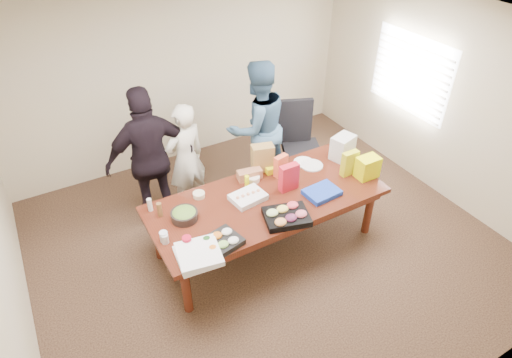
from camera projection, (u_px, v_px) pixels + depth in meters
floor at (266, 244)px, 5.58m from camera, size 5.50×5.00×0.02m
ceiling at (270, 30)px, 3.96m from camera, size 5.50×5.00×0.02m
wall_back at (182, 75)px, 6.52m from camera, size 5.50×0.04×2.70m
wall_front at (453, 327)px, 3.03m from camera, size 5.50×0.04×2.70m
wall_right at (442, 99)px, 5.87m from camera, size 0.04×5.00×2.70m
window_panel at (410, 74)px, 6.19m from camera, size 0.03×1.40×1.10m
window_blinds at (408, 75)px, 6.17m from camera, size 0.04×1.36×1.00m
conference_table at (267, 221)px, 5.35m from camera, size 2.80×1.20×0.75m
office_chair at (302, 147)px, 6.30m from camera, size 0.80×0.80×1.20m
person_center at (186, 159)px, 5.71m from camera, size 0.65×0.51×1.58m
person_right at (257, 127)px, 6.05m from camera, size 0.96×0.77×1.92m
person_left at (151, 159)px, 5.42m from camera, size 1.13×0.50×1.92m
veggie_tray at (220, 243)px, 4.48m from camera, size 0.48×0.41×0.06m
fruit_tray at (287, 217)px, 4.80m from camera, size 0.57×0.50×0.07m
sheet_cake at (248, 197)px, 5.08m from camera, size 0.42×0.34×0.07m
salad_bowl at (184, 215)px, 4.80m from camera, size 0.34×0.34×0.10m
chip_bag_blue at (322, 192)px, 5.16m from camera, size 0.42×0.32×0.06m
chip_bag_red at (289, 177)px, 5.16m from camera, size 0.24×0.10×0.34m
chip_bag_yellow at (349, 163)px, 5.42m from camera, size 0.22×0.09×0.33m
chip_bag_orange at (281, 166)px, 5.41m from camera, size 0.20×0.12×0.28m
mayo_jar at (264, 166)px, 5.53m from camera, size 0.09×0.09×0.13m
mustard_bottle at (247, 181)px, 5.25m from camera, size 0.07×0.07×0.16m
dressing_bottle at (160, 210)px, 4.82m from camera, size 0.06×0.06×0.18m
ranch_bottle at (150, 205)px, 4.90m from camera, size 0.07×0.07×0.16m
banana_bunch at (274, 168)px, 5.55m from camera, size 0.26×0.16×0.09m
bread_loaf at (250, 174)px, 5.40m from camera, size 0.32×0.18×0.12m
kraft_bag at (263, 158)px, 5.48m from camera, size 0.31×0.23×0.36m
red_cup at (187, 242)px, 4.45m from camera, size 0.10×0.10×0.13m
clear_cup_a at (164, 237)px, 4.52m from camera, size 0.10×0.10×0.12m
clear_cup_b at (165, 239)px, 4.50m from camera, size 0.09×0.09×0.11m
pizza_box_lower at (198, 256)px, 4.35m from camera, size 0.46×0.46×0.05m
pizza_box_upper at (199, 254)px, 4.30m from camera, size 0.49×0.49×0.05m
plate_a at (312, 165)px, 5.65m from camera, size 0.32×0.32×0.02m
plate_b at (304, 162)px, 5.71m from camera, size 0.34×0.34×0.02m
dip_bowl_a at (253, 179)px, 5.38m from camera, size 0.19×0.19×0.06m
dip_bowl_b at (199, 195)px, 5.13m from camera, size 0.18×0.18×0.06m
grocery_bag_white at (343, 147)px, 5.72m from camera, size 0.35×0.29×0.32m
grocery_bag_yellow at (367, 167)px, 5.39m from camera, size 0.28×0.19×0.28m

